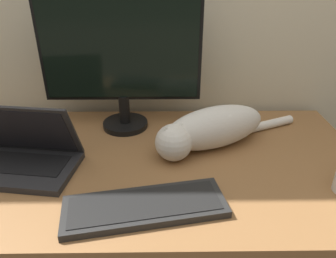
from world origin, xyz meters
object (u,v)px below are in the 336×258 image
external_keyboard (145,206)px  cat (210,128)px  monitor (121,55)px  laptop (23,156)px

external_keyboard → cat: (0.20, 0.31, 0.06)m
monitor → laptop: monitor is taller
monitor → cat: (0.30, -0.16, -0.21)m
monitor → external_keyboard: bearing=-78.3°
monitor → laptop: size_ratio=1.62×
cat → external_keyboard: bearing=-147.0°
laptop → cat: size_ratio=0.66×
monitor → laptop: 0.46m
external_keyboard → monitor: bearing=91.2°
laptop → external_keyboard: laptop is taller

